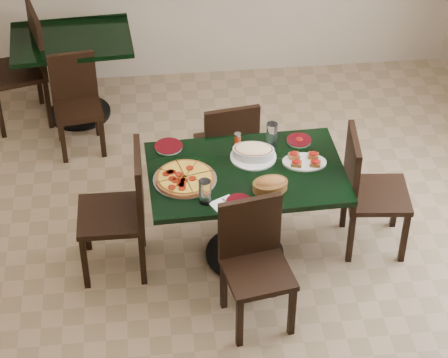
{
  "coord_description": "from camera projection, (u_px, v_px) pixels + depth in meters",
  "views": [
    {
      "loc": [
        -0.36,
        -4.25,
        4.23
      ],
      "look_at": [
        0.11,
        0.0,
        0.88
      ],
      "focal_mm": 70.0,
      "sensor_mm": 36.0,
      "label": 1
    }
  ],
  "objects": [
    {
      "name": "back_chair_left",
      "position": [
        25.0,
        61.0,
        7.2
      ],
      "size": [
        0.56,
        0.56,
        0.99
      ],
      "rotation": [
        0.0,
        0.0,
        -1.32
      ],
      "color": "black",
      "rests_on": "floor"
    },
    {
      "name": "bread_basket",
      "position": [
        270.0,
        184.0,
        5.53
      ],
      "size": [
        0.25,
        0.19,
        0.1
      ],
      "rotation": [
        0.0,
        0.0,
        0.17
      ],
      "color": "brown",
      "rests_on": "main_table"
    },
    {
      "name": "lasagna_casserole",
      "position": [
        253.0,
        152.0,
        5.8
      ],
      "size": [
        0.31,
        0.31,
        0.09
      ],
      "rotation": [
        0.0,
        0.0,
        -0.2
      ],
      "color": "silver",
      "rests_on": "main_table"
    },
    {
      "name": "chair_far",
      "position": [
        228.0,
        145.0,
        6.4
      ],
      "size": [
        0.46,
        0.46,
        0.86
      ],
      "rotation": [
        0.0,
        0.0,
        3.29
      ],
      "color": "black",
      "rests_on": "floor"
    },
    {
      "name": "water_glass_a",
      "position": [
        272.0,
        134.0,
        5.9
      ],
      "size": [
        0.08,
        0.08,
        0.16
      ],
      "primitive_type": "cylinder",
      "color": "silver",
      "rests_on": "main_table"
    },
    {
      "name": "back_table",
      "position": [
        74.0,
        62.0,
        7.26
      ],
      "size": [
        1.02,
        0.77,
        0.75
      ],
      "rotation": [
        0.0,
        0.0,
        0.07
      ],
      "color": "black",
      "rests_on": "floor"
    },
    {
      "name": "side_plate_near",
      "position": [
        239.0,
        202.0,
        5.44
      ],
      "size": [
        0.17,
        0.17,
        0.02
      ],
      "rotation": [
        0.0,
        0.0,
        0.1
      ],
      "color": "silver",
      "rests_on": "main_table"
    },
    {
      "name": "pepper_shaker",
      "position": [
        238.0,
        138.0,
        5.93
      ],
      "size": [
        0.05,
        0.05,
        0.08
      ],
      "color": "#B02E12",
      "rests_on": "main_table"
    },
    {
      "name": "floor",
      "position": [
        208.0,
        281.0,
        5.96
      ],
      "size": [
        5.5,
        5.5,
        0.0
      ],
      "primitive_type": "plane",
      "color": "#866B4D",
      "rests_on": "ground"
    },
    {
      "name": "main_table",
      "position": [
        246.0,
        192.0,
        5.82
      ],
      "size": [
        1.31,
        0.87,
        0.75
      ],
      "rotation": [
        0.0,
        0.0,
        0.03
      ],
      "color": "black",
      "rests_on": "floor"
    },
    {
      "name": "napkin_setting",
      "position": [
        226.0,
        205.0,
        5.43
      ],
      "size": [
        0.21,
        0.21,
        0.01
      ],
      "rotation": [
        0.0,
        0.0,
        0.47
      ],
      "color": "white",
      "rests_on": "main_table"
    },
    {
      "name": "chair_near",
      "position": [
        254.0,
        257.0,
        5.45
      ],
      "size": [
        0.47,
        0.47,
        0.87
      ],
      "rotation": [
        0.0,
        0.0,
        0.18
      ],
      "color": "black",
      "rests_on": "floor"
    },
    {
      "name": "bruschetta_platter",
      "position": [
        305.0,
        160.0,
        5.76
      ],
      "size": [
        0.32,
        0.24,
        0.05
      ],
      "rotation": [
        0.0,
        0.0,
        -0.15
      ],
      "color": "silver",
      "rests_on": "main_table"
    },
    {
      "name": "pepperoni_pizza",
      "position": [
        185.0,
        178.0,
        5.62
      ],
      "size": [
        0.41,
        0.41,
        0.04
      ],
      "rotation": [
        0.0,
        0.0,
        0.23
      ],
      "color": "#B7B7BE",
      "rests_on": "main_table"
    },
    {
      "name": "chair_right",
      "position": [
        366.0,
        186.0,
        5.96
      ],
      "size": [
        0.47,
        0.47,
        0.92
      ],
      "rotation": [
        0.0,
        0.0,
        1.47
      ],
      "color": "black",
      "rests_on": "floor"
    },
    {
      "name": "water_glass_b",
      "position": [
        205.0,
        192.0,
        5.41
      ],
      "size": [
        0.08,
        0.08,
        0.17
      ],
      "primitive_type": "cylinder",
      "color": "silver",
      "rests_on": "main_table"
    },
    {
      "name": "side_plate_far_r",
      "position": [
        299.0,
        140.0,
        5.97
      ],
      "size": [
        0.17,
        0.17,
        0.03
      ],
      "rotation": [
        0.0,
        0.0,
        -0.24
      ],
      "color": "silver",
      "rests_on": "main_table"
    },
    {
      "name": "chair_left",
      "position": [
        124.0,
        205.0,
        5.77
      ],
      "size": [
        0.45,
        0.45,
        0.95
      ],
      "rotation": [
        0.0,
        0.0,
        -1.58
      ],
      "color": "black",
      "rests_on": "floor"
    },
    {
      "name": "room_shell",
      "position": [
        317.0,
        4.0,
        6.68
      ],
      "size": [
        5.5,
        5.5,
        5.5
      ],
      "color": "white",
      "rests_on": "floor"
    },
    {
      "name": "back_chair_near",
      "position": [
        76.0,
        98.0,
        6.97
      ],
      "size": [
        0.42,
        0.42,
        0.8
      ],
      "rotation": [
        0.0,
        0.0,
        0.14
      ],
      "color": "black",
      "rests_on": "floor"
    },
    {
      "name": "side_plate_far_l",
      "position": [
        169.0,
        146.0,
        5.91
      ],
      "size": [
        0.19,
        0.19,
        0.02
      ],
      "rotation": [
        0.0,
        0.0,
        -0.12
      ],
      "color": "silver",
      "rests_on": "main_table"
    }
  ]
}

